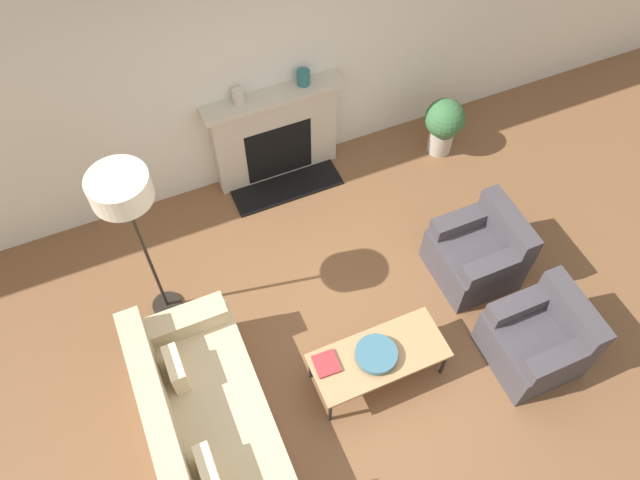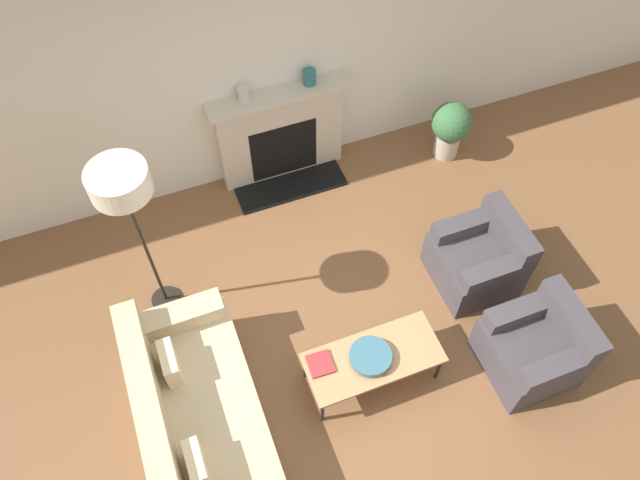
# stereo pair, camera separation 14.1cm
# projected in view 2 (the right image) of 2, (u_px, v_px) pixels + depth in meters

# --- Properties ---
(ground_plane) EXTENTS (18.00, 18.00, 0.00)m
(ground_plane) POSITION_uv_depth(u_px,v_px,m) (350.00, 362.00, 5.69)
(ground_plane) COLOR brown
(wall_back) EXTENTS (18.00, 0.06, 2.90)m
(wall_back) POSITION_uv_depth(u_px,v_px,m) (251.00, 62.00, 5.88)
(wall_back) COLOR silver
(wall_back) RESTS_ON ground_plane
(fireplace) EXTENTS (1.46, 0.59, 1.13)m
(fireplace) POSITION_uv_depth(u_px,v_px,m) (281.00, 135.00, 6.57)
(fireplace) COLOR beige
(fireplace) RESTS_ON ground_plane
(couch) EXTENTS (0.91, 1.91, 0.86)m
(couch) POSITION_uv_depth(u_px,v_px,m) (198.00, 420.00, 5.05)
(couch) COLOR #CCB78E
(couch) RESTS_ON ground_plane
(armchair_near) EXTENTS (0.74, 0.74, 0.78)m
(armchair_near) POSITION_uv_depth(u_px,v_px,m) (536.00, 347.00, 5.43)
(armchair_near) COLOR #423D42
(armchair_near) RESTS_ON ground_plane
(armchair_far) EXTENTS (0.74, 0.74, 0.78)m
(armchair_far) POSITION_uv_depth(u_px,v_px,m) (479.00, 259.00, 5.97)
(armchair_far) COLOR #423D42
(armchair_far) RESTS_ON ground_plane
(coffee_table) EXTENTS (1.17, 0.51, 0.41)m
(coffee_table) POSITION_uv_depth(u_px,v_px,m) (373.00, 359.00, 5.30)
(coffee_table) COLOR tan
(coffee_table) RESTS_ON ground_plane
(bowl) EXTENTS (0.36, 0.36, 0.07)m
(bowl) POSITION_uv_depth(u_px,v_px,m) (371.00, 356.00, 5.23)
(bowl) COLOR #38667A
(bowl) RESTS_ON coffee_table
(book) EXTENTS (0.21, 0.22, 0.02)m
(book) POSITION_uv_depth(u_px,v_px,m) (320.00, 364.00, 5.23)
(book) COLOR #9E2D33
(book) RESTS_ON coffee_table
(floor_lamp) EXTENTS (0.47, 0.47, 1.88)m
(floor_lamp) POSITION_uv_depth(u_px,v_px,m) (122.00, 191.00, 4.70)
(floor_lamp) COLOR black
(floor_lamp) RESTS_ON ground_plane
(mantel_vase_left) EXTENTS (0.12, 0.12, 0.15)m
(mantel_vase_left) POSITION_uv_depth(u_px,v_px,m) (244.00, 94.00, 5.98)
(mantel_vase_left) COLOR beige
(mantel_vase_left) RESTS_ON fireplace
(mantel_vase_center_left) EXTENTS (0.13, 0.13, 0.15)m
(mantel_vase_center_left) POSITION_uv_depth(u_px,v_px,m) (309.00, 77.00, 6.11)
(mantel_vase_center_left) COLOR #28666B
(mantel_vase_center_left) RESTS_ON fireplace
(potted_plant) EXTENTS (0.44, 0.44, 0.71)m
(potted_plant) POSITION_uv_depth(u_px,v_px,m) (451.00, 127.00, 6.84)
(potted_plant) COLOR #B2A899
(potted_plant) RESTS_ON ground_plane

